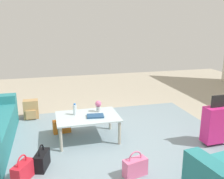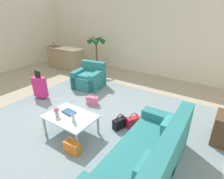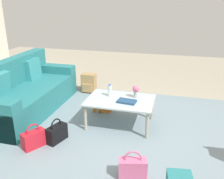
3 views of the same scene
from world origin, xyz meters
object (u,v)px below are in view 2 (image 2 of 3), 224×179
Objects in this scene: wine_glass_leftmost at (55,44)px; handbag_pink at (92,101)px; handbag_orange at (72,147)px; wine_bottle_amber at (54,44)px; coffee_table_book at (69,112)px; suitcase_magenta at (40,87)px; handbag_black at (120,123)px; bar_console at (65,58)px; coffee_table at (70,118)px; flower_vase at (57,111)px; couch at (149,162)px; handbag_red at (133,122)px; wine_glass_left_of_centre at (75,47)px; potted_palm at (96,50)px; armchair at (90,79)px; water_bottle at (73,117)px.

handbag_pink is (3.69, -1.91, -0.92)m from wine_glass_leftmost.
handbag_orange and handbag_pink have the same top height.
coffee_table_book is at bearing -36.77° from wine_bottle_amber.
suitcase_magenta is 2.77m from handbag_black.
coffee_table is at bearing -41.53° from bar_console.
wine_bottle_amber is at bearing -168.71° from bar_console.
suitcase_magenta reaches higher than flower_vase.
bar_console is (-5.30, 3.20, 0.17)m from couch.
flower_vase is 1.69m from handbag_red.
wine_glass_leftmost reaches higher than suitcase_magenta.
wine_bottle_amber is (-3.80, 3.15, 0.50)m from flower_vase.
handbag_orange is at bearing -24.43° from suitcase_magenta.
bar_console is 2.83m from suitcase_magenta.
bar_console reaches higher than handbag_pink.
handbag_red is at bearing -10.69° from handbag_pink.
suitcase_magenta is (1.50, -2.40, -0.13)m from bar_console.
handbag_red is (1.21, 1.10, -0.43)m from flower_vase.
wine_glass_left_of_centre is 3.25m from handbag_pink.
handbag_black is at bearing -45.11° from potted_palm.
wine_bottle_amber is at bearing 151.99° from couch.
wine_bottle_amber is 0.84× the size of handbag_pink.
flower_vase is 0.57× the size of handbag_pink.
handbag_orange is (-1.38, -0.30, -0.18)m from couch.
handbag_pink is (-2.23, 1.31, -0.18)m from couch.
potted_palm reaches higher than suitcase_magenta.
coffee_table is 0.63m from handbag_orange.
handbag_pink is (-0.21, 1.36, -0.43)m from flower_vase.
wine_bottle_amber is at bearing 153.62° from handbag_pink.
suitcase_magenta is at bearing -86.19° from potted_palm.
potted_palm is (-0.89, 1.53, 0.59)m from armchair.
handbag_black is at bearing -25.38° from wine_bottle_amber.
bar_console is 11.64× the size of wine_glass_left_of_centre.
coffee_table_book is 0.79m from handbag_orange.
wine_bottle_amber is 3.14m from suitcase_magenta.
potted_palm reaches higher than wine_bottle_amber.
handbag_pink is (-1.19, 0.49, 0.00)m from handbag_black.
wine_glass_leftmost reaches higher than handbag_red.
wine_glass_leftmost is at bearing -179.85° from wine_glass_left_of_centre.
wine_glass_left_of_centre is (-4.68, 3.22, 0.74)m from couch.
wine_glass_leftmost is 0.43× the size of handbag_black.
couch is 2.57× the size of suitcase_magenta.
handbag_orange is (3.31, -3.52, -0.92)m from wine_glass_left_of_centre.
coffee_table_book is at bearing -47.75° from wine_glass_left_of_centre.
bar_console reaches higher than coffee_table_book.
flower_vase reaches higher than water_bottle.
potted_palm is at bearing 126.98° from coffee_table_book.
flower_vase is at bearing -138.25° from handbag_black.
couch is 1.80m from coffee_table.
potted_palm is at bearing 134.89° from handbag_black.
wine_glass_leftmost is at bearing 126.84° from wine_bottle_amber.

